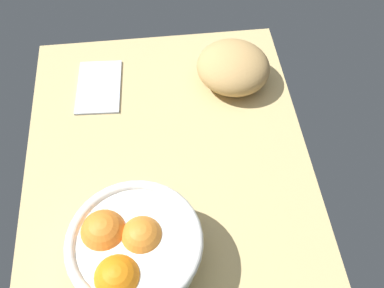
# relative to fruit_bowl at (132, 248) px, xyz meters

# --- Properties ---
(ground_plane) EXTENTS (0.79, 0.54, 0.03)m
(ground_plane) POSITION_rel_fruit_bowl_xyz_m (0.14, -0.07, -0.08)
(ground_plane) COLOR tan
(fruit_bowl) EXTENTS (0.21, 0.21, 0.11)m
(fruit_bowl) POSITION_rel_fruit_bowl_xyz_m (0.00, 0.00, 0.00)
(fruit_bowl) COLOR white
(fruit_bowl) RESTS_ON ground
(bread_loaf) EXTENTS (0.20, 0.20, 0.08)m
(bread_loaf) POSITION_rel_fruit_bowl_xyz_m (0.38, -0.22, -0.02)
(bread_loaf) COLOR tan
(bread_loaf) RESTS_ON ground
(napkin_folded) EXTENTS (0.15, 0.10, 0.01)m
(napkin_folded) POSITION_rel_fruit_bowl_xyz_m (0.39, 0.06, -0.06)
(napkin_folded) COLOR #B5BBC7
(napkin_folded) RESTS_ON ground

